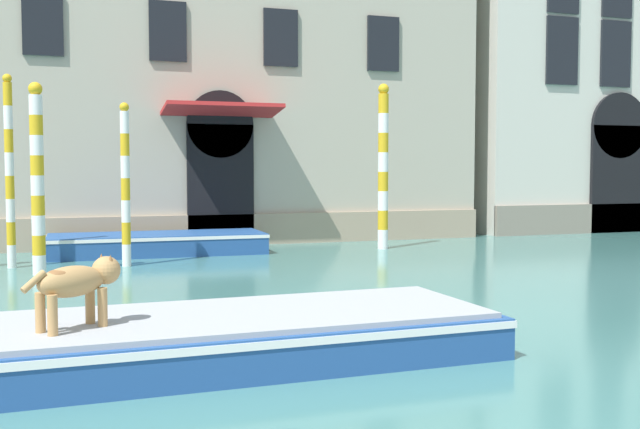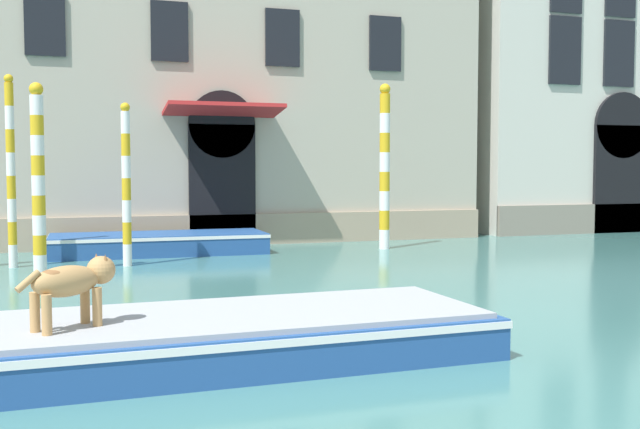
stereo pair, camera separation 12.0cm
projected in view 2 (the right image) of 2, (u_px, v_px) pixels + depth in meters
palazzo_left at (208, 19)px, 23.10m from camera, size 15.53×7.40×13.49m
palazzo_right at (610, 16)px, 27.78m from camera, size 13.04×6.13×15.61m
boat_foreground at (130, 342)px, 7.96m from camera, size 8.08×2.39×0.52m
dog_on_deck at (73, 282)px, 7.52m from camera, size 0.96×0.68×0.72m
boat_moored_near_palazzo at (159, 243)px, 18.59m from camera, size 5.27×2.01×0.51m
mooring_pole_0 at (385, 166)px, 19.61m from camera, size 0.28×0.28×4.33m
mooring_pole_2 at (126, 184)px, 16.18m from camera, size 0.20×0.20×3.54m
mooring_pole_3 at (11, 171)px, 15.91m from camera, size 0.19×0.19×4.12m
mooring_pole_4 at (38, 178)px, 14.88m from camera, size 0.27×0.27×3.83m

